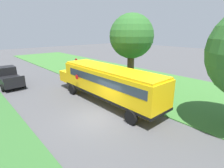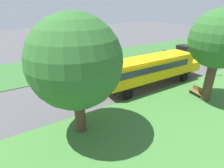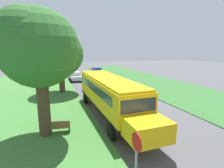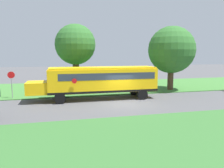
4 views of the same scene
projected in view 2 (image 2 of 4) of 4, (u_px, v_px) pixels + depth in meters
ground_plane at (124, 80)px, 20.25m from camera, size 120.00×120.00×0.00m
grass_verge at (204, 127)px, 12.46m from camera, size 12.00×80.00×0.08m
grass_far_side at (91, 61)px, 27.22m from camera, size 10.00×80.00×0.07m
school_bus at (152, 69)px, 18.26m from camera, size 2.85×12.42×3.16m
pickup_truck at (181, 52)px, 28.14m from camera, size 2.28×5.40×2.10m
oak_tree_beside_bus at (223, 38)px, 13.64m from camera, size 4.70×4.70×7.88m
oak_tree_roadside_mid at (73, 62)px, 10.09m from camera, size 5.62×5.62×7.74m
stop_sign at (216, 63)px, 20.81m from camera, size 0.08×0.68×2.74m
park_bench at (198, 92)px, 16.45m from camera, size 1.66×0.74×0.92m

